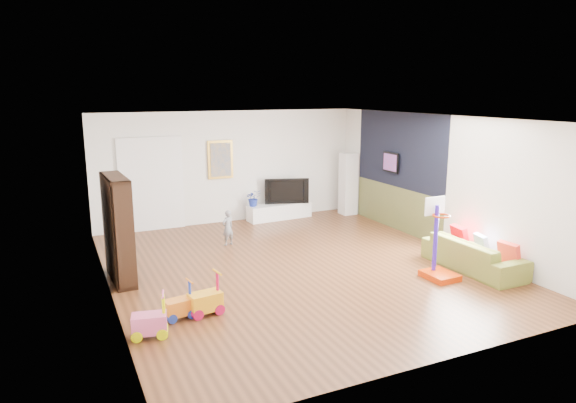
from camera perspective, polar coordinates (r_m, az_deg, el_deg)
name	(u,v)px	position (r m, az deg, el deg)	size (l,w,h in m)	color
floor	(297,267)	(9.50, 1.02, -7.26)	(6.50, 7.50, 0.00)	brown
ceiling	(298,118)	(8.97, 1.09, 9.23)	(6.50, 7.50, 0.00)	white
wall_back	(230,167)	(12.57, -6.46, 3.83)	(6.50, 0.00, 2.70)	silver
wall_front	(442,255)	(6.10, 16.74, -5.67)	(6.50, 0.00, 2.70)	silver
wall_left	(105,213)	(8.28, -19.62, -1.19)	(0.00, 7.50, 2.70)	silver
wall_right	(440,182)	(10.93, 16.57, 2.14)	(0.00, 7.50, 2.70)	silver
navy_accent	(399,150)	(11.93, 12.22, 5.61)	(0.01, 3.20, 1.70)	black
olive_wainscot	(396,208)	(12.15, 11.94, -0.73)	(0.01, 3.20, 1.00)	brown
doorway	(152,185)	(12.12, -14.91, 1.74)	(1.45, 0.06, 2.10)	white
painting_back	(220,160)	(12.42, -7.52, 4.64)	(0.62, 0.06, 0.92)	gold
artwork_right	(391,162)	(12.08, 11.34, 4.29)	(0.04, 0.56, 0.46)	#7F3F8C
media_console	(279,211)	(12.91, -0.96, -1.10)	(1.65, 0.41, 0.39)	white
tall_cabinet	(348,184)	(13.40, 6.71, 1.96)	(0.37, 0.37, 1.60)	white
bookshelf	(118,229)	(9.08, -18.36, -2.90)	(0.32, 1.23, 1.80)	black
sofa	(473,255)	(9.85, 19.90, -5.56)	(1.94, 0.76, 0.57)	olive
basketball_hoop	(442,239)	(9.09, 16.75, -4.04)	(0.48, 0.59, 1.41)	#B82C02
ride_on_yellow	(205,294)	(7.56, -9.20, -10.15)	(0.46, 0.29, 0.62)	orange
ride_on_orange	(179,301)	(7.53, -12.05, -10.72)	(0.40, 0.25, 0.54)	orange
ride_on_pink	(149,316)	(7.08, -15.20, -12.18)	(0.45, 0.28, 0.59)	#CF5182
child	(228,228)	(10.76, -6.71, -2.92)	(0.27, 0.18, 0.75)	slate
tv	(286,190)	(12.93, -0.19, 1.25)	(1.11, 0.15, 0.64)	black
vase_plant	(253,198)	(12.60, -3.86, 0.40)	(0.37, 0.32, 0.41)	navy
pillow_left	(509,253)	(9.58, 23.34, -5.30)	(0.10, 0.39, 0.39)	red
pillow_center	(481,244)	(9.97, 20.70, -4.43)	(0.09, 0.34, 0.34)	white
pillow_right	(460,237)	(10.32, 18.54, -3.72)	(0.11, 0.41, 0.41)	#BD010B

